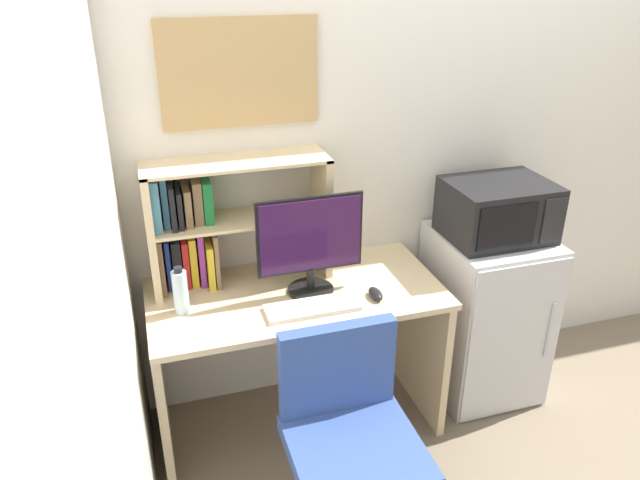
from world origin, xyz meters
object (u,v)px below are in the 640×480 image
monitor (310,242)px  water_bottle (181,291)px  mini_fridge (484,313)px  microwave (498,210)px  desk_chair (350,457)px  wall_corkboard (240,73)px  keyboard (312,308)px  hutch_bookshelf (211,222)px  computer_mouse (376,294)px

monitor → water_bottle: size_ratio=2.22×
mini_fridge → microwave: 0.57m
desk_chair → wall_corkboard: bearing=100.8°
keyboard → desk_chair: size_ratio=0.46×
monitor → mini_fridge: 1.09m
microwave → hutch_bookshelf: bearing=172.4°
microwave → desk_chair: size_ratio=0.56×
hutch_bookshelf → keyboard: bearing=-46.9°
keyboard → mini_fridge: bearing=11.2°
computer_mouse → keyboard: bearing=-177.7°
computer_mouse → microwave: microwave is taller
water_bottle → wall_corkboard: 0.93m
mini_fridge → wall_corkboard: wall_corkboard is taller
computer_mouse → mini_fridge: mini_fridge is taller
hutch_bookshelf → monitor: 0.45m
hutch_bookshelf → computer_mouse: bearing=-29.5°
desk_chair → hutch_bookshelf: bearing=113.3°
mini_fridge → desk_chair: bearing=-145.8°
computer_mouse → hutch_bookshelf: bearing=150.5°
monitor → wall_corkboard: (-0.20, 0.32, 0.65)m
monitor → keyboard: size_ratio=1.18×
water_bottle → mini_fridge: 1.54m
computer_mouse → water_bottle: bearing=170.6°
desk_chair → computer_mouse: bearing=59.6°
monitor → wall_corkboard: bearing=122.3°
hutch_bookshelf → wall_corkboard: 0.64m
hutch_bookshelf → microwave: (1.31, -0.18, -0.04)m
hutch_bookshelf → microwave: 1.33m
microwave → keyboard: bearing=-168.6°
desk_chair → wall_corkboard: size_ratio=1.29×
computer_mouse → water_bottle: water_bottle is taller
water_bottle → wall_corkboard: wall_corkboard is taller
water_bottle → keyboard: bearing=-15.6°
hutch_bookshelf → desk_chair: bearing=-66.7°
hutch_bookshelf → wall_corkboard: (0.18, 0.10, 0.60)m
keyboard → desk_chair: desk_chair is taller
microwave → wall_corkboard: (-1.13, 0.28, 0.64)m
water_bottle → microwave: (1.48, 0.05, 0.16)m
keyboard → wall_corkboard: size_ratio=0.59×
hutch_bookshelf → computer_mouse: hutch_bookshelf is taller
monitor → microwave: monitor is taller
keyboard → microwave: bearing=11.4°
wall_corkboard → monitor: bearing=-57.7°
microwave → wall_corkboard: bearing=166.3°
hutch_bookshelf → desk_chair: 1.13m
computer_mouse → microwave: bearing=15.1°
monitor → water_bottle: (-0.55, -0.00, -0.15)m
hutch_bookshelf → water_bottle: hutch_bookshelf is taller
keyboard → water_bottle: size_ratio=1.88×
hutch_bookshelf → mini_fridge: hutch_bookshelf is taller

